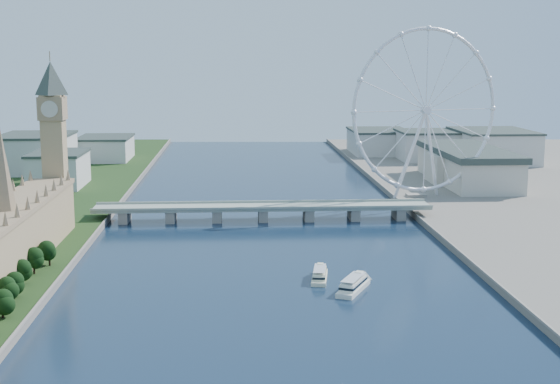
{
  "coord_description": "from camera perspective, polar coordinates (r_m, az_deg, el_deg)",
  "views": [
    {
      "loc": [
        -18.35,
        -201.44,
        103.83
      ],
      "look_at": [
        5.93,
        210.0,
        33.84
      ],
      "focal_mm": 50.0,
      "sensor_mm": 36.0,
      "label": 1
    }
  ],
  "objects": [
    {
      "name": "london_eye",
      "position": [
        574.6,
        10.62,
        5.85
      ],
      "size": [
        113.6,
        39.12,
        124.3
      ],
      "color": "silver",
      "rests_on": "ground"
    },
    {
      "name": "county_hall",
      "position": [
        668.49,
        13.48,
        0.43
      ],
      "size": [
        54.0,
        144.0,
        35.0
      ],
      "primitive_type": null,
      "color": "beige",
      "rests_on": "ground"
    },
    {
      "name": "city_skyline",
      "position": [
        768.62,
        0.94,
        3.15
      ],
      "size": [
        505.0,
        280.0,
        32.0
      ],
      "color": "beige",
      "rests_on": "ground"
    },
    {
      "name": "big_ben",
      "position": [
        493.23,
        -16.27,
        4.92
      ],
      "size": [
        20.02,
        20.02,
        110.0
      ],
      "color": "tan",
      "rests_on": "ground"
    },
    {
      "name": "westminster_bridge",
      "position": [
        511.11,
        -1.26,
        -1.33
      ],
      "size": [
        220.0,
        22.0,
        9.5
      ],
      "color": "gray",
      "rests_on": "ground"
    },
    {
      "name": "tour_boat_far",
      "position": [
        359.26,
        5.38,
        -7.21
      ],
      "size": [
        21.21,
        31.9,
        6.99
      ],
      "primitive_type": null,
      "rotation": [
        0.0,
        0.0,
        -0.46
      ],
      "color": "silver",
      "rests_on": "ground"
    },
    {
      "name": "parliament_range",
      "position": [
        396.58,
        -19.38,
        -3.35
      ],
      "size": [
        24.0,
        200.0,
        70.0
      ],
      "color": "tan",
      "rests_on": "ground"
    },
    {
      "name": "tour_boat_near",
      "position": [
        375.59,
        2.91,
        -6.42
      ],
      "size": [
        11.43,
        28.96,
        6.21
      ],
      "primitive_type": null,
      "rotation": [
        0.0,
        0.0,
        -0.15
      ],
      "color": "beige",
      "rests_on": "ground"
    }
  ]
}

